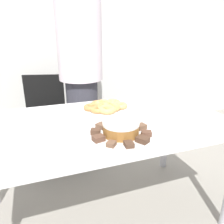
% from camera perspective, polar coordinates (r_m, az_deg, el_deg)
% --- Properties ---
extents(ground_plane, '(12.00, 12.00, 0.00)m').
position_cam_1_polar(ground_plane, '(1.78, -2.34, -24.87)').
color(ground_plane, gray).
extents(wall_back, '(8.00, 0.05, 2.60)m').
position_cam_1_polar(wall_back, '(2.78, -13.15, 20.30)').
color(wall_back, silver).
rests_on(wall_back, ground_plane).
extents(table, '(1.63, 0.89, 0.74)m').
position_cam_1_polar(table, '(1.40, -2.72, -5.64)').
color(table, white).
rests_on(table, ground_plane).
extents(person_standing, '(0.40, 0.40, 1.73)m').
position_cam_1_polar(person_standing, '(2.05, -8.11, 9.80)').
color(person_standing, '#383842').
rests_on(person_standing, ground_plane).
extents(office_chair_left, '(0.54, 0.54, 0.87)m').
position_cam_1_polar(office_chair_left, '(2.29, -17.21, -2.83)').
color(office_chair_left, black).
rests_on(office_chair_left, ground_plane).
extents(plate_cake, '(0.35, 0.35, 0.01)m').
position_cam_1_polar(plate_cake, '(1.18, 2.31, -6.09)').
color(plate_cake, white).
rests_on(plate_cake, table).
extents(plate_donuts, '(0.33, 0.33, 0.01)m').
position_cam_1_polar(plate_donuts, '(1.57, -1.72, 0.77)').
color(plate_donuts, white).
rests_on(plate_donuts, table).
extents(frosted_cake, '(0.19, 0.19, 0.07)m').
position_cam_1_polar(frosted_cake, '(1.16, 2.34, -4.32)').
color(frosted_cake, '#9E662D').
rests_on(frosted_cake, plate_cake).
extents(lamington_0, '(0.06, 0.06, 0.03)m').
position_cam_1_polar(lamington_0, '(1.18, -4.32, -5.08)').
color(lamington_0, '#513828').
rests_on(lamington_0, plate_cake).
extents(lamington_1, '(0.06, 0.06, 0.03)m').
position_cam_1_polar(lamington_1, '(1.10, -3.55, -6.87)').
color(lamington_1, brown).
rests_on(lamington_1, plate_cake).
extents(lamington_2, '(0.06, 0.06, 0.02)m').
position_cam_1_polar(lamington_2, '(1.06, -0.18, -8.33)').
color(lamington_2, brown).
rests_on(lamington_2, plate_cake).
extents(lamington_3, '(0.05, 0.05, 0.02)m').
position_cam_1_polar(lamington_3, '(1.05, 4.44, -8.41)').
color(lamington_3, '#513828').
rests_on(lamington_3, plate_cake).
extents(lamington_4, '(0.07, 0.07, 0.03)m').
position_cam_1_polar(lamington_4, '(1.10, 8.00, -7.15)').
color(lamington_4, '#513828').
rests_on(lamington_4, plate_cake).
extents(lamington_5, '(0.07, 0.06, 0.02)m').
position_cam_1_polar(lamington_5, '(1.17, 9.01, -5.50)').
color(lamington_5, brown).
rests_on(lamington_5, plate_cake).
extents(lamington_6, '(0.07, 0.06, 0.03)m').
position_cam_1_polar(lamington_6, '(1.24, 7.52, -3.81)').
color(lamington_6, brown).
rests_on(lamington_6, plate_cake).
extents(lamington_7, '(0.07, 0.07, 0.03)m').
position_cam_1_polar(lamington_7, '(1.29, 4.36, -2.91)').
color(lamington_7, brown).
rests_on(lamington_7, plate_cake).
extents(lamington_8, '(0.05, 0.06, 0.02)m').
position_cam_1_polar(lamington_8, '(1.29, 0.62, -2.88)').
color(lamington_8, brown).
rests_on(lamington_8, plate_cake).
extents(lamington_9, '(0.07, 0.08, 0.02)m').
position_cam_1_polar(lamington_9, '(1.25, -2.64, -3.62)').
color(lamington_9, brown).
rests_on(lamington_9, plate_cake).
extents(donut_0, '(0.11, 0.11, 0.04)m').
position_cam_1_polar(donut_0, '(1.57, -1.73, 1.59)').
color(donut_0, '#D18E4C').
rests_on(donut_0, plate_donuts).
extents(donut_1, '(0.12, 0.12, 0.04)m').
position_cam_1_polar(donut_1, '(1.61, -3.48, 2.07)').
color(donut_1, '#D18E4C').
rests_on(donut_1, plate_donuts).
extents(donut_2, '(0.11, 0.11, 0.03)m').
position_cam_1_polar(donut_2, '(1.55, -5.38, 1.27)').
color(donut_2, '#C68447').
rests_on(donut_2, plate_donuts).
extents(donut_3, '(0.11, 0.11, 0.03)m').
position_cam_1_polar(donut_3, '(1.50, -3.62, 0.67)').
color(donut_3, '#D18E4C').
rests_on(donut_3, plate_donuts).
extents(donut_4, '(0.12, 0.12, 0.04)m').
position_cam_1_polar(donut_4, '(1.49, -1.28, 0.63)').
color(donut_4, '#E5AD66').
rests_on(donut_4, plate_donuts).
extents(donut_5, '(0.12, 0.12, 0.03)m').
position_cam_1_polar(donut_5, '(1.54, 0.14, 1.17)').
color(donut_5, tan).
rests_on(donut_5, plate_donuts).
extents(donut_6, '(0.11, 0.11, 0.04)m').
position_cam_1_polar(donut_6, '(1.58, 2.06, 1.70)').
color(donut_6, '#E5AD66').
rests_on(donut_6, plate_donuts).
extents(donut_7, '(0.11, 0.11, 0.04)m').
position_cam_1_polar(donut_7, '(1.64, 0.29, 2.46)').
color(donut_7, '#E5AD66').
rests_on(donut_7, plate_donuts).
extents(donut_8, '(0.12, 0.12, 0.04)m').
position_cam_1_polar(donut_8, '(1.63, -2.33, 2.26)').
color(donut_8, '#E5AD66').
rests_on(donut_8, plate_donuts).
extents(napkin, '(0.12, 0.11, 0.01)m').
position_cam_1_polar(napkin, '(1.42, -26.83, -3.65)').
color(napkin, white).
rests_on(napkin, table).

